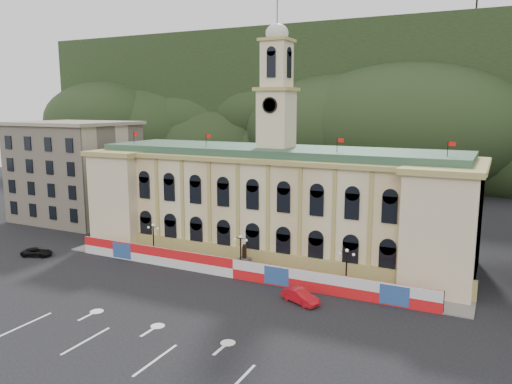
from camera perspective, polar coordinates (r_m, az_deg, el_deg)
The scene contains 13 objects.
ground at distance 52.42m, azimuth -10.83°, elevation -14.60°, with size 260.00×260.00×0.00m, color black.
lane_markings at distance 48.95m, azimuth -14.51°, elevation -16.59°, with size 26.00×10.00×0.02m, color white, non-canonical shape.
hill_ridge at distance 162.38m, azimuth 16.19°, elevation 8.75°, with size 230.00×80.00×64.00m.
city_hall at distance 72.93m, azimuth 2.16°, elevation -0.97°, with size 56.20×17.60×37.10m.
side_building_left at distance 100.48m, azimuth -19.97°, elevation 2.28°, with size 21.00×17.00×18.60m.
hoarding_fence at distance 63.69m, azimuth -2.53°, elevation -8.73°, with size 50.00×0.44×2.50m.
pavement at distance 66.32m, azimuth -1.43°, elevation -9.03°, with size 56.00×5.50×0.16m, color slate.
statue at distance 66.18m, azimuth -1.34°, elevation -8.06°, with size 1.40×1.40×3.72m.
lamp_left at distance 72.21m, azimuth -11.64°, elevation -5.17°, with size 1.96×0.44×5.15m.
lamp_center at distance 64.78m, azimuth -1.76°, elevation -6.71°, with size 1.96×0.44×5.15m.
lamp_right at distance 59.75m, azimuth 10.30°, elevation -8.31°, with size 1.96×0.44×5.15m.
red_sedan at distance 56.44m, azimuth 5.10°, elevation -11.78°, with size 4.93×3.38×1.54m, color #B30C15.
black_suv at distance 79.29m, azimuth -23.74°, elevation -6.31°, with size 4.78×3.39×1.21m, color black.
Camera 1 is at (29.36, -37.71, 21.55)m, focal length 35.00 mm.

